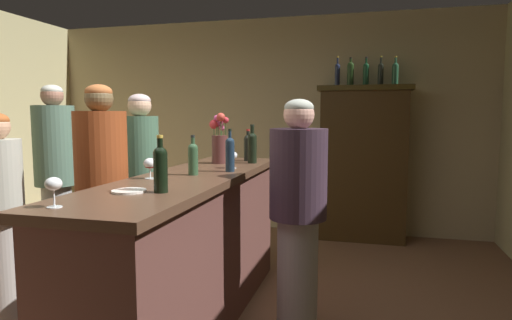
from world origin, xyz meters
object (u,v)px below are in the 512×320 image
(wine_glass_mid, at_px, (53,185))
(wine_glass_front, at_px, (150,164))
(wine_bottle_merlot, at_px, (193,157))
(patron_tall, at_px, (102,193))
(patron_in_navy, at_px, (141,176))
(patron_redhead, at_px, (0,210))
(bar_counter, at_px, (191,251))
(wine_bottle_syrah, at_px, (160,167))
(display_bottle_center, at_px, (366,73))
(wine_bottle_pinot, at_px, (248,146))
(display_bottle_midleft, at_px, (350,73))
(bartender, at_px, (298,208))
(cheese_plate, at_px, (129,191))
(wine_bottle_chardonnay, at_px, (252,146))
(display_cabinet, at_px, (363,161))
(display_bottle_right, at_px, (395,73))
(wine_glass_rear, at_px, (232,156))
(display_bottle_left, at_px, (337,74))
(flower_arrangement, at_px, (219,141))
(display_bottle_midright, at_px, (381,73))
(patron_near_entrance, at_px, (56,176))
(wine_bottle_malbec, at_px, (230,153))

(wine_glass_mid, bearing_deg, wine_glass_front, 91.07)
(wine_bottle_merlot, xyz_separation_m, patron_tall, (-0.66, -0.09, -0.26))
(wine_glass_mid, xyz_separation_m, patron_in_navy, (-0.63, 1.88, -0.24))
(patron_redhead, bearing_deg, bar_counter, -11.03)
(wine_bottle_syrah, height_order, display_bottle_center, display_bottle_center)
(wine_bottle_pinot, height_order, patron_tall, patron_tall)
(display_bottle_center, bearing_deg, patron_tall, -124.29)
(wine_bottle_pinot, distance_m, display_bottle_midleft, 1.88)
(bartender, bearing_deg, patron_in_navy, -27.40)
(cheese_plate, distance_m, bartender, 1.12)
(wine_bottle_chardonnay, xyz_separation_m, patron_redhead, (-1.46, -1.18, -0.39))
(display_cabinet, relative_size, wine_bottle_pinot, 6.39)
(patron_in_navy, bearing_deg, bartender, 39.47)
(display_bottle_right, bearing_deg, bar_counter, -119.93)
(wine_bottle_pinot, distance_m, wine_bottle_chardonnay, 0.19)
(wine_glass_rear, distance_m, cheese_plate, 1.17)
(display_bottle_left, height_order, display_bottle_center, display_bottle_left)
(wine_bottle_merlot, relative_size, flower_arrangement, 0.64)
(display_cabinet, bearing_deg, patron_in_navy, -137.59)
(bartender, bearing_deg, display_bottle_right, -109.87)
(wine_bottle_merlot, distance_m, wine_bottle_syrah, 0.68)
(display_bottle_midleft, height_order, patron_redhead, display_bottle_midleft)
(flower_arrangement, height_order, display_bottle_right, display_bottle_right)
(cheese_plate, bearing_deg, patron_redhead, 164.07)
(cheese_plate, bearing_deg, wine_bottle_merlot, 84.40)
(patron_tall, bearing_deg, patron_redhead, -152.70)
(bar_counter, bearing_deg, display_bottle_midleft, 69.29)
(patron_tall, bearing_deg, wine_bottle_chardonnay, 49.41)
(wine_glass_rear, relative_size, flower_arrangement, 0.31)
(wine_bottle_pinot, xyz_separation_m, display_bottle_midleft, (0.82, 1.51, 0.77))
(display_cabinet, distance_m, patron_redhead, 3.71)
(display_bottle_right, bearing_deg, wine_glass_mid, -113.92)
(bar_counter, relative_size, wine_glass_rear, 19.44)
(flower_arrangement, xyz_separation_m, patron_in_navy, (-0.75, 0.01, -0.33))
(display_cabinet, relative_size, display_bottle_midleft, 5.50)
(wine_bottle_syrah, relative_size, display_bottle_right, 0.93)
(patron_in_navy, bearing_deg, display_bottle_midright, 103.37)
(display_bottle_midleft, height_order, patron_near_entrance, display_bottle_midleft)
(display_bottle_right, xyz_separation_m, patron_tall, (-2.08, -2.58, -1.03))
(flower_arrangement, height_order, cheese_plate, flower_arrangement)
(wine_bottle_chardonnay, distance_m, display_bottle_midright, 2.12)
(wine_glass_front, bearing_deg, display_bottle_center, 64.43)
(wine_glass_front, bearing_deg, bar_counter, 49.68)
(bar_counter, height_order, display_bottle_right, display_bottle_right)
(display_cabinet, height_order, patron_redhead, display_cabinet)
(display_bottle_center, bearing_deg, display_bottle_midleft, 180.00)
(display_bottle_midleft, distance_m, bartender, 2.68)
(patron_in_navy, bearing_deg, wine_bottle_malbec, 36.56)
(wine_bottle_malbec, xyz_separation_m, display_bottle_right, (1.24, 2.26, 0.75))
(wine_bottle_malbec, distance_m, display_bottle_left, 2.45)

